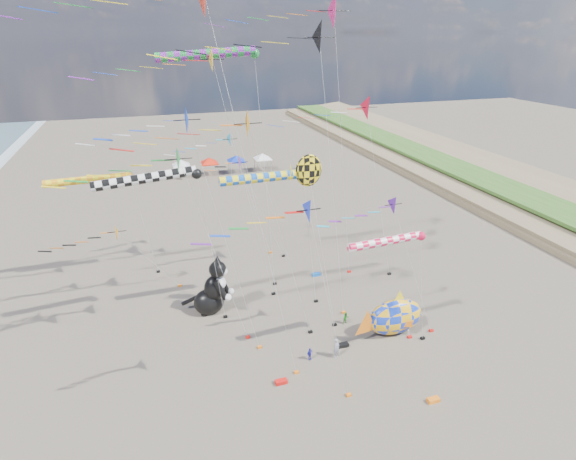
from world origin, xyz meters
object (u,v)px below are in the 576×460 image
(child_blue, at_px, (310,354))
(parked_car, at_px, (305,167))
(cat_inflatable, at_px, (211,285))
(fish_inflatable, at_px, (394,317))
(person_adult, at_px, (337,348))
(child_green, at_px, (346,318))

(child_blue, relative_size, parked_car, 0.30)
(cat_inflatable, relative_size, fish_inflatable, 0.85)
(fish_inflatable, relative_size, child_blue, 6.20)
(cat_inflatable, relative_size, child_blue, 5.26)
(cat_inflatable, bearing_deg, parked_car, 84.20)
(person_adult, bearing_deg, fish_inflatable, -29.34)
(child_blue, xyz_separation_m, parked_car, (18.17, 51.20, 0.07))
(person_adult, bearing_deg, cat_inflatable, 89.54)
(person_adult, bearing_deg, child_green, 14.13)
(fish_inflatable, relative_size, person_adult, 3.90)
(child_blue, bearing_deg, cat_inflatable, 100.29)
(child_blue, distance_m, parked_car, 54.33)
(parked_car, bearing_deg, child_blue, -173.24)
(person_adult, distance_m, parked_car, 53.97)
(fish_inflatable, bearing_deg, person_adult, -167.50)
(cat_inflatable, height_order, fish_inflatable, cat_inflatable)
(cat_inflatable, height_order, parked_car, cat_inflatable)
(person_adult, xyz_separation_m, parked_car, (16.01, 51.54, -0.25))
(fish_inflatable, height_order, child_green, fish_inflatable)
(cat_inflatable, relative_size, person_adult, 3.31)
(fish_inflatable, bearing_deg, child_blue, -173.14)
(person_adult, distance_m, child_blue, 2.21)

